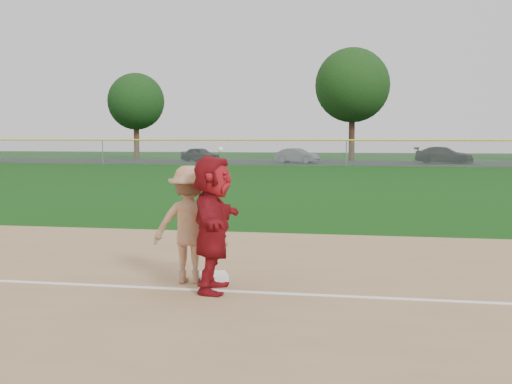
% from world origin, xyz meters
% --- Properties ---
extents(ground, '(160.00, 160.00, 0.00)m').
position_xyz_m(ground, '(0.00, 0.00, 0.00)').
color(ground, '#0E3B0B').
rests_on(ground, ground).
extents(foul_line, '(60.00, 0.10, 0.01)m').
position_xyz_m(foul_line, '(0.00, -0.80, 0.03)').
color(foul_line, white).
rests_on(foul_line, infield_dirt).
extents(parking_asphalt, '(120.00, 10.00, 0.01)m').
position_xyz_m(parking_asphalt, '(0.00, 46.00, 0.01)').
color(parking_asphalt, black).
rests_on(parking_asphalt, ground).
extents(first_base, '(0.58, 0.58, 0.10)m').
position_xyz_m(first_base, '(-0.41, -0.09, 0.07)').
color(first_base, white).
rests_on(first_base, infield_dirt).
extents(base_runner, '(0.78, 1.92, 2.02)m').
position_xyz_m(base_runner, '(-0.22, -0.82, 1.03)').
color(base_runner, maroon).
rests_on(base_runner, infield_dirt).
extents(car_left, '(4.04, 2.95, 1.28)m').
position_xyz_m(car_left, '(-13.37, 46.26, 0.65)').
color(car_left, black).
rests_on(car_left, parking_asphalt).
extents(car_mid, '(4.03, 2.41, 1.25)m').
position_xyz_m(car_mid, '(-4.40, 44.88, 0.64)').
color(car_mid, slate).
rests_on(car_mid, parking_asphalt).
extents(car_right, '(5.07, 2.63, 1.40)m').
position_xyz_m(car_right, '(7.90, 46.12, 0.71)').
color(car_right, black).
rests_on(car_right, parking_asphalt).
extents(first_base_play, '(1.23, 0.76, 2.13)m').
position_xyz_m(first_base_play, '(-0.72, -0.32, 0.94)').
color(first_base_play, gray).
rests_on(first_base_play, infield_dirt).
extents(outfield_fence, '(110.00, 0.12, 110.00)m').
position_xyz_m(outfield_fence, '(0.00, 40.00, 1.96)').
color(outfield_fence, '#999EA0').
rests_on(outfield_fence, ground).
extents(tree_1, '(5.80, 5.80, 8.75)m').
position_xyz_m(tree_1, '(-22.00, 53.00, 5.83)').
color(tree_1, '#3E2816').
rests_on(tree_1, ground).
extents(tree_2, '(7.00, 7.00, 10.58)m').
position_xyz_m(tree_2, '(0.00, 51.50, 7.06)').
color(tree_2, '#341E12').
rests_on(tree_2, ground).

